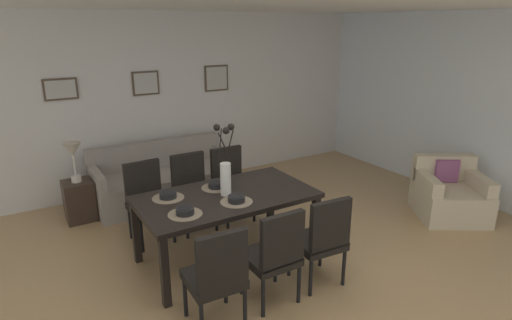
% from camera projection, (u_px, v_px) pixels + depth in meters
% --- Properties ---
extents(ground_plane, '(9.00, 9.00, 0.00)m').
position_uv_depth(ground_plane, '(275.00, 288.00, 4.04)').
color(ground_plane, tan).
extents(back_wall_panel, '(9.00, 0.10, 2.60)m').
position_uv_depth(back_wall_panel, '(154.00, 102.00, 6.28)').
color(back_wall_panel, silver).
rests_on(back_wall_panel, ground).
extents(side_window_wall, '(0.10, 6.30, 2.60)m').
position_uv_depth(side_window_wall, '(481.00, 109.00, 5.77)').
color(side_window_wall, white).
rests_on(side_window_wall, ground).
extents(dining_table, '(1.80, 0.99, 0.74)m').
position_uv_depth(dining_table, '(226.00, 201.00, 4.36)').
color(dining_table, black).
rests_on(dining_table, ground).
extents(dining_chair_near_left, '(0.46, 0.46, 0.92)m').
position_uv_depth(dining_chair_near_left, '(217.00, 274.00, 3.37)').
color(dining_chair_near_left, black).
rests_on(dining_chair_near_left, ground).
extents(dining_chair_near_right, '(0.46, 0.46, 0.92)m').
position_uv_depth(dining_chair_near_right, '(147.00, 198.00, 4.84)').
color(dining_chair_near_right, black).
rests_on(dining_chair_near_right, ground).
extents(dining_chair_far_left, '(0.44, 0.44, 0.92)m').
position_uv_depth(dining_chair_far_left, '(275.00, 252.00, 3.68)').
color(dining_chair_far_left, black).
rests_on(dining_chair_far_left, ground).
extents(dining_chair_far_right, '(0.44, 0.44, 0.92)m').
position_uv_depth(dining_chair_far_right, '(192.00, 188.00, 5.14)').
color(dining_chair_far_right, black).
rests_on(dining_chair_far_right, ground).
extents(dining_chair_mid_left, '(0.47, 0.47, 0.92)m').
position_uv_depth(dining_chair_mid_left, '(322.00, 237.00, 3.95)').
color(dining_chair_mid_left, black).
rests_on(dining_chair_mid_left, ground).
extents(dining_chair_mid_right, '(0.44, 0.44, 0.92)m').
position_uv_depth(dining_chair_mid_right, '(231.00, 180.00, 5.38)').
color(dining_chair_mid_right, black).
rests_on(dining_chair_mid_right, ground).
extents(centerpiece_vase, '(0.21, 0.23, 0.73)m').
position_uv_depth(centerpiece_vase, '(225.00, 169.00, 4.25)').
color(centerpiece_vase, white).
rests_on(centerpiece_vase, dining_table).
extents(placemat_near_left, '(0.32, 0.32, 0.01)m').
position_uv_depth(placemat_near_left, '(185.00, 214.00, 3.88)').
color(placemat_near_left, '#7F705B').
rests_on(placemat_near_left, dining_table).
extents(bowl_near_left, '(0.17, 0.17, 0.07)m').
position_uv_depth(bowl_near_left, '(185.00, 210.00, 3.87)').
color(bowl_near_left, black).
rests_on(bowl_near_left, dining_table).
extents(placemat_near_right, '(0.32, 0.32, 0.01)m').
position_uv_depth(placemat_near_right, '(168.00, 198.00, 4.25)').
color(placemat_near_right, '#7F705B').
rests_on(placemat_near_right, dining_table).
extents(bowl_near_right, '(0.17, 0.17, 0.07)m').
position_uv_depth(bowl_near_right, '(168.00, 194.00, 4.23)').
color(bowl_near_right, black).
rests_on(bowl_near_right, dining_table).
extents(placemat_far_left, '(0.32, 0.32, 0.01)m').
position_uv_depth(placemat_far_left, '(236.00, 202.00, 4.15)').
color(placemat_far_left, '#7F705B').
rests_on(placemat_far_left, dining_table).
extents(bowl_far_left, '(0.17, 0.17, 0.07)m').
position_uv_depth(bowl_far_left, '(236.00, 198.00, 4.14)').
color(bowl_far_left, black).
rests_on(bowl_far_left, dining_table).
extents(placemat_far_right, '(0.32, 0.32, 0.01)m').
position_uv_depth(placemat_far_right, '(216.00, 188.00, 4.51)').
color(placemat_far_right, '#7F705B').
rests_on(placemat_far_right, dining_table).
extents(bowl_far_right, '(0.17, 0.17, 0.07)m').
position_uv_depth(bowl_far_right, '(216.00, 184.00, 4.50)').
color(bowl_far_right, black).
rests_on(bowl_far_right, dining_table).
extents(sofa, '(1.97, 0.84, 0.80)m').
position_uv_depth(sofa, '(165.00, 180.00, 6.04)').
color(sofa, gray).
rests_on(sofa, ground).
extents(side_table, '(0.36, 0.36, 0.52)m').
position_uv_depth(side_table, '(79.00, 201.00, 5.39)').
color(side_table, '#33261E').
rests_on(side_table, ground).
extents(table_lamp, '(0.22, 0.22, 0.51)m').
position_uv_depth(table_lamp, '(73.00, 153.00, 5.19)').
color(table_lamp, beige).
rests_on(table_lamp, side_table).
extents(armchair, '(1.10, 1.10, 0.75)m').
position_uv_depth(armchair, '(449.00, 195.00, 5.50)').
color(armchair, beige).
rests_on(armchair, ground).
extents(framed_picture_left, '(0.42, 0.03, 0.28)m').
position_uv_depth(framed_picture_left, '(61.00, 89.00, 5.50)').
color(framed_picture_left, '#473828').
extents(framed_picture_center, '(0.39, 0.03, 0.34)m').
position_uv_depth(framed_picture_center, '(146.00, 83.00, 6.06)').
color(framed_picture_center, '#473828').
extents(framed_picture_right, '(0.40, 0.03, 0.40)m').
position_uv_depth(framed_picture_right, '(216.00, 78.00, 6.62)').
color(framed_picture_right, '#473828').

